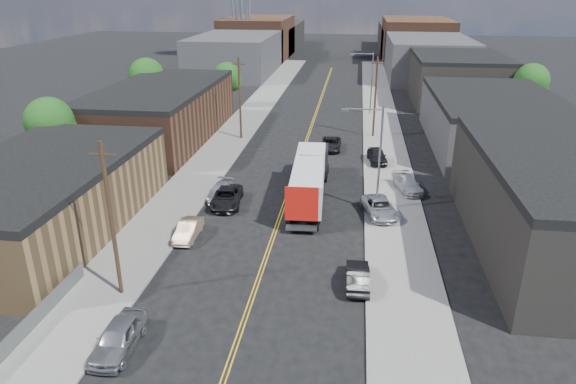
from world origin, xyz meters
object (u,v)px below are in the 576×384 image
(semi_truck, at_px, (310,175))
(car_right_oncoming, at_px, (358,276))
(car_left_b, at_px, (188,230))
(car_right_lot_c, at_px, (377,156))
(car_left_a, at_px, (119,337))
(car_ahead_truck, at_px, (331,144))
(car_left_c, at_px, (227,197))
(car_left_d, at_px, (221,191))
(car_right_lot_a, at_px, (379,207))
(car_right_lot_b, at_px, (408,184))

(semi_truck, bearing_deg, car_right_oncoming, -75.31)
(car_left_b, distance_m, car_right_lot_c, 24.56)
(semi_truck, bearing_deg, car_right_lot_c, 56.61)
(car_right_oncoming, bearing_deg, semi_truck, -74.67)
(car_left_a, height_order, car_right_lot_c, car_right_lot_c)
(car_right_lot_c, xyz_separation_m, car_ahead_truck, (-5.20, 4.39, -0.22))
(car_left_b, height_order, car_left_c, car_left_c)
(car_left_d, bearing_deg, car_right_lot_a, -9.97)
(car_right_lot_c, height_order, car_ahead_truck, car_right_lot_c)
(car_left_c, distance_m, car_right_oncoming, 16.33)
(semi_truck, bearing_deg, car_right_lot_b, 13.27)
(car_left_a, relative_size, car_right_lot_b, 1.03)
(car_right_oncoming, xyz_separation_m, car_ahead_truck, (-3.28, 29.08, -0.01))
(car_right_lot_a, relative_size, car_ahead_truck, 1.02)
(car_right_oncoming, bearing_deg, car_right_lot_b, -106.89)
(car_left_b, bearing_deg, car_right_lot_b, 33.55)
(car_right_oncoming, relative_size, car_right_lot_c, 0.95)
(car_right_lot_c, bearing_deg, car_right_lot_b, -79.69)
(car_left_b, xyz_separation_m, car_right_lot_a, (14.60, 5.82, 0.17))
(car_left_d, distance_m, car_right_lot_c, 18.40)
(car_right_lot_b, bearing_deg, car_right_oncoming, -119.83)
(semi_truck, bearing_deg, car_right_lot_a, -31.02)
(car_left_d, bearing_deg, car_left_c, -59.94)
(car_left_d, bearing_deg, car_right_lot_c, 37.94)
(car_ahead_truck, bearing_deg, car_left_b, -111.62)
(semi_truck, xyz_separation_m, car_left_c, (-7.10, -2.61, -1.51))
(car_left_a, distance_m, car_left_d, 21.01)
(car_left_c, distance_m, car_right_lot_b, 16.80)
(car_left_b, distance_m, car_right_lot_a, 15.72)
(car_left_a, relative_size, car_left_d, 1.04)
(car_left_d, distance_m, car_ahead_truck, 18.40)
(semi_truck, distance_m, car_right_lot_c, 12.28)
(car_left_d, height_order, car_right_oncoming, car_right_oncoming)
(car_ahead_truck, bearing_deg, car_right_lot_b, -57.55)
(car_left_c, xyz_separation_m, car_right_lot_a, (13.20, -0.71, 0.10))
(car_left_b, xyz_separation_m, car_left_d, (0.51, 8.00, -0.02))
(semi_truck, relative_size, car_left_d, 3.42)
(car_left_a, height_order, car_right_lot_b, car_left_a)
(semi_truck, relative_size, car_left_a, 3.28)
(car_right_lot_a, bearing_deg, car_left_b, -172.15)
(car_left_d, height_order, car_ahead_truck, car_ahead_truck)
(semi_truck, height_order, car_left_d, semi_truck)
(car_right_lot_a, bearing_deg, car_left_d, 157.32)
(car_left_c, relative_size, car_right_lot_c, 1.21)
(car_left_d, bearing_deg, car_right_lot_b, 11.00)
(car_left_c, bearing_deg, car_right_lot_b, 11.42)
(car_right_oncoming, height_order, car_right_lot_a, car_right_lot_a)
(car_left_a, bearing_deg, car_right_oncoming, 32.00)
(car_right_lot_a, bearing_deg, car_right_lot_b, 50.44)
(car_ahead_truck, bearing_deg, car_left_a, -103.84)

